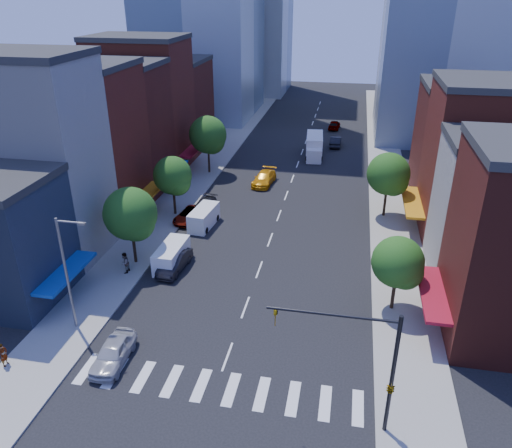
# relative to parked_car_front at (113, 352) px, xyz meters

# --- Properties ---
(ground) EXTENTS (220.00, 220.00, 0.00)m
(ground) POSITION_rel_parked_car_front_xyz_m (7.50, 2.00, -0.82)
(ground) COLOR black
(ground) RESTS_ON ground
(sidewalk_left) EXTENTS (5.00, 120.00, 0.15)m
(sidewalk_left) POSITION_rel_parked_car_front_xyz_m (-5.00, 42.00, -0.74)
(sidewalk_left) COLOR gray
(sidewalk_left) RESTS_ON ground
(sidewalk_right) EXTENTS (5.00, 120.00, 0.15)m
(sidewalk_right) POSITION_rel_parked_car_front_xyz_m (20.00, 42.00, -0.74)
(sidewalk_right) COLOR gray
(sidewalk_right) RESTS_ON ground
(crosswalk) EXTENTS (19.00, 3.00, 0.01)m
(crosswalk) POSITION_rel_parked_car_front_xyz_m (7.50, -1.00, -0.81)
(crosswalk) COLOR silver
(crosswalk) RESTS_ON ground
(bldg_left_1) EXTENTS (12.00, 8.00, 18.00)m
(bldg_left_1) POSITION_rel_parked_car_front_xyz_m (-13.50, 14.00, 8.18)
(bldg_left_1) COLOR beige
(bldg_left_1) RESTS_ON ground
(bldg_left_2) EXTENTS (12.00, 9.00, 16.00)m
(bldg_left_2) POSITION_rel_parked_car_front_xyz_m (-13.50, 22.50, 7.18)
(bldg_left_2) COLOR maroon
(bldg_left_2) RESTS_ON ground
(bldg_left_3) EXTENTS (12.00, 8.00, 15.00)m
(bldg_left_3) POSITION_rel_parked_car_front_xyz_m (-13.50, 31.00, 6.68)
(bldg_left_3) COLOR #511B14
(bldg_left_3) RESTS_ON ground
(bldg_left_4) EXTENTS (12.00, 9.00, 17.00)m
(bldg_left_4) POSITION_rel_parked_car_front_xyz_m (-13.50, 39.50, 7.68)
(bldg_left_4) COLOR maroon
(bldg_left_4) RESTS_ON ground
(bldg_left_5) EXTENTS (12.00, 10.00, 13.00)m
(bldg_left_5) POSITION_rel_parked_car_front_xyz_m (-13.50, 49.00, 5.68)
(bldg_left_5) COLOR #511B14
(bldg_left_5) RESTS_ON ground
(bldg_right_1) EXTENTS (12.00, 8.00, 12.00)m
(bldg_right_1) POSITION_rel_parked_car_front_xyz_m (28.50, 17.00, 5.18)
(bldg_right_1) COLOR beige
(bldg_right_1) RESTS_ON ground
(bldg_right_2) EXTENTS (12.00, 10.00, 15.00)m
(bldg_right_2) POSITION_rel_parked_car_front_xyz_m (28.50, 26.00, 6.68)
(bldg_right_2) COLOR maroon
(bldg_right_2) RESTS_ON ground
(bldg_right_3) EXTENTS (12.00, 10.00, 13.00)m
(bldg_right_3) POSITION_rel_parked_car_front_xyz_m (28.50, 36.00, 5.68)
(bldg_right_3) COLOR #511B14
(bldg_right_3) RESTS_ON ground
(traffic_signal) EXTENTS (7.24, 2.24, 8.00)m
(traffic_signal) POSITION_rel_parked_car_front_xyz_m (17.44, -2.50, 3.34)
(traffic_signal) COLOR black
(traffic_signal) RESTS_ON sidewalk_right
(streetlight) EXTENTS (2.25, 0.25, 9.00)m
(streetlight) POSITION_rel_parked_car_front_xyz_m (-4.31, 3.00, 4.46)
(streetlight) COLOR slate
(streetlight) RESTS_ON sidewalk_left
(tree_left_near) EXTENTS (4.80, 4.80, 7.30)m
(tree_left_near) POSITION_rel_parked_car_front_xyz_m (-3.85, 12.92, 4.05)
(tree_left_near) COLOR black
(tree_left_near) RESTS_ON sidewalk_left
(tree_left_mid) EXTENTS (4.20, 4.20, 6.65)m
(tree_left_mid) POSITION_rel_parked_car_front_xyz_m (-3.85, 23.92, 3.71)
(tree_left_mid) COLOR black
(tree_left_mid) RESTS_ON sidewalk_left
(tree_left_far) EXTENTS (5.00, 5.00, 7.75)m
(tree_left_far) POSITION_rel_parked_car_front_xyz_m (-3.85, 37.92, 4.38)
(tree_left_far) COLOR black
(tree_left_far) RESTS_ON sidewalk_left
(tree_right_near) EXTENTS (4.00, 4.00, 6.20)m
(tree_right_near) POSITION_rel_parked_car_front_xyz_m (19.15, 9.92, 3.37)
(tree_right_near) COLOR black
(tree_right_near) RESTS_ON sidewalk_right
(tree_right_far) EXTENTS (4.60, 4.60, 7.20)m
(tree_right_far) POSITION_rel_parked_car_front_xyz_m (19.15, 27.92, 4.05)
(tree_right_far) COLOR black
(tree_right_far) RESTS_ON sidewalk_right
(parked_car_front) EXTENTS (2.12, 4.87, 1.64)m
(parked_car_front) POSITION_rel_parked_car_front_xyz_m (0.00, 0.00, 0.00)
(parked_car_front) COLOR #ADAEB2
(parked_car_front) RESTS_ON ground
(parked_car_second) EXTENTS (2.06, 4.97, 1.60)m
(parked_car_second) POSITION_rel_parked_car_front_xyz_m (0.00, 12.46, -0.02)
(parked_car_second) COLOR black
(parked_car_second) RESTS_ON ground
(parked_car_third) EXTENTS (2.76, 4.95, 1.31)m
(parked_car_third) POSITION_rel_parked_car_front_xyz_m (-2.00, 22.76, -0.16)
(parked_car_third) COLOR #999999
(parked_car_third) RESTS_ON ground
(parked_car_rear) EXTENTS (2.41, 4.86, 1.36)m
(parked_car_rear) POSITION_rel_parked_car_front_xyz_m (-1.08, 25.44, -0.14)
(parked_car_rear) COLOR black
(parked_car_rear) RESTS_ON ground
(cargo_van_near) EXTENTS (2.11, 4.95, 2.09)m
(cargo_van_near) POSITION_rel_parked_car_front_xyz_m (-0.52, 13.09, 0.22)
(cargo_van_near) COLOR white
(cargo_van_near) RESTS_ON ground
(cargo_van_far) EXTENTS (2.37, 4.95, 2.04)m
(cargo_van_far) POSITION_rel_parked_car_front_xyz_m (-0.01, 21.70, 0.19)
(cargo_van_far) COLOR white
(cargo_van_far) RESTS_ON ground
(taxi) EXTENTS (2.80, 5.73, 1.61)m
(taxi) POSITION_rel_parked_car_front_xyz_m (4.13, 35.30, -0.02)
(taxi) COLOR orange
(taxi) RESTS_ON ground
(traffic_car_oncoming) EXTENTS (1.69, 4.77, 1.57)m
(traffic_car_oncoming) POSITION_rel_parked_car_front_xyz_m (12.37, 54.05, -0.03)
(traffic_car_oncoming) COLOR black
(traffic_car_oncoming) RESTS_ON ground
(traffic_car_far) EXTENTS (2.12, 4.63, 1.54)m
(traffic_car_far) POSITION_rel_parked_car_front_xyz_m (11.65, 64.63, -0.05)
(traffic_car_far) COLOR #999999
(traffic_car_far) RESTS_ON ground
(box_truck) EXTENTS (2.90, 7.96, 3.14)m
(box_truck) POSITION_rel_parked_car_front_xyz_m (9.46, 48.21, 0.67)
(box_truck) COLOR white
(box_truck) RESTS_ON ground
(pedestrian_near) EXTENTS (0.42, 0.64, 1.74)m
(pedestrian_near) POSITION_rel_parked_car_front_xyz_m (-7.00, -1.82, 0.20)
(pedestrian_near) COLOR #999999
(pedestrian_near) RESTS_ON sidewalk_left
(pedestrian_far) EXTENTS (0.79, 0.98, 1.95)m
(pedestrian_far) POSITION_rel_parked_car_front_xyz_m (-4.10, 11.01, 0.31)
(pedestrian_far) COLOR #999999
(pedestrian_far) RESTS_ON sidewalk_left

